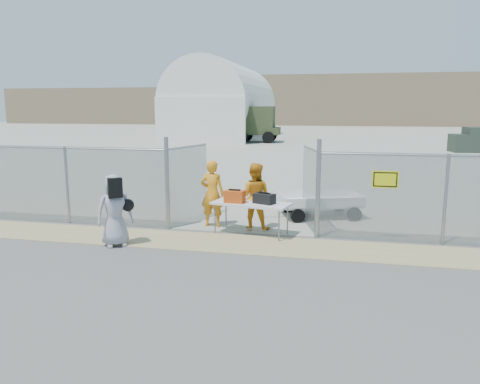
% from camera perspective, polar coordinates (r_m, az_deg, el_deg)
% --- Properties ---
extents(ground, '(160.00, 160.00, 0.00)m').
position_cam_1_polar(ground, '(10.53, -2.33, -7.82)').
color(ground, '#545151').
extents(tarmac_inside, '(160.00, 80.00, 0.01)m').
position_cam_1_polar(tarmac_inside, '(51.84, 9.47, 6.55)').
color(tarmac_inside, '#9D9F90').
rests_on(tarmac_inside, ground).
extents(dirt_strip, '(44.00, 1.60, 0.01)m').
position_cam_1_polar(dirt_strip, '(11.45, -1.07, -6.27)').
color(dirt_strip, tan).
rests_on(dirt_strip, ground).
extents(distant_hills, '(140.00, 6.00, 9.00)m').
position_cam_1_polar(distant_hills, '(87.72, 14.10, 10.80)').
color(distant_hills, '#7F684F').
rests_on(distant_hills, ground).
extents(chain_link_fence, '(40.00, 0.20, 2.20)m').
position_cam_1_polar(chain_link_fence, '(12.15, 0.00, 0.00)').
color(chain_link_fence, gray).
rests_on(chain_link_fence, ground).
extents(quonset_hangar, '(9.00, 18.00, 8.00)m').
position_cam_1_polar(quonset_hangar, '(51.24, -1.96, 11.11)').
color(quonset_hangar, white).
rests_on(quonset_hangar, ground).
extents(folding_table, '(2.12, 1.22, 0.85)m').
position_cam_1_polar(folding_table, '(12.16, 1.35, -3.25)').
color(folding_table, white).
rests_on(folding_table, ground).
extents(orange_bag, '(0.53, 0.38, 0.31)m').
position_cam_1_polar(orange_bag, '(12.05, -0.65, -0.56)').
color(orange_bag, '#D24A13').
rests_on(orange_bag, folding_table).
extents(black_duffel, '(0.61, 0.49, 0.25)m').
position_cam_1_polar(black_duffel, '(11.95, 2.97, -0.81)').
color(black_duffel, black).
rests_on(black_duffel, folding_table).
extents(security_worker_left, '(0.71, 0.49, 1.86)m').
position_cam_1_polar(security_worker_left, '(12.89, -3.40, -0.19)').
color(security_worker_left, orange).
rests_on(security_worker_left, ground).
extents(security_worker_right, '(0.90, 0.70, 1.81)m').
position_cam_1_polar(security_worker_right, '(12.56, 1.77, -0.56)').
color(security_worker_right, orange).
rests_on(security_worker_right, ground).
extents(visitor, '(1.01, 0.95, 1.73)m').
position_cam_1_polar(visitor, '(11.47, -15.04, -2.18)').
color(visitor, '#9A99A6').
rests_on(visitor, ground).
extents(utility_trailer, '(3.43, 2.51, 0.75)m').
position_cam_1_polar(utility_trailer, '(14.31, 9.68, -1.53)').
color(utility_trailer, white).
rests_on(utility_trailer, ground).
extents(military_truck, '(7.14, 2.91, 3.35)m').
position_cam_1_polar(military_truck, '(44.70, 0.32, 8.25)').
color(military_truck, '#374224').
rests_on(military_truck, ground).
extents(parked_vehicle_near, '(4.14, 2.21, 1.79)m').
position_cam_1_polar(parked_vehicle_near, '(38.67, 27.17, 5.65)').
color(parked_vehicle_near, '#2D382E').
rests_on(parked_vehicle_near, ground).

